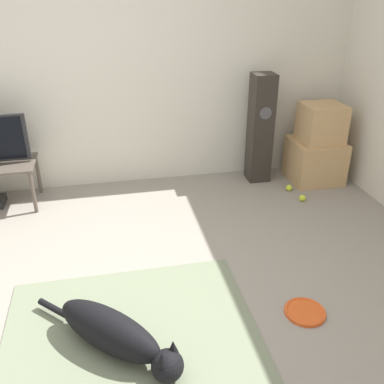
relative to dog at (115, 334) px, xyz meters
The scene contains 10 objects.
ground_plane 0.36m from the dog, 78.02° to the left, with size 12.00×12.00×0.00m, color gray.
wall_back 2.68m from the dog, 88.38° to the left, with size 8.00×0.06×2.55m.
area_rug 0.22m from the dog, 58.68° to the left, with size 1.56×1.19×0.01m.
dog is the anchor object (origin of this frame).
frisbee 1.24m from the dog, ahead, with size 0.27×0.27×0.03m.
cardboard_box_lower 3.01m from the dog, 42.01° to the left, with size 0.53×0.50×0.45m.
cardboard_box_upper 3.05m from the dog, 41.68° to the left, with size 0.41×0.39×0.39m.
floor_speaker 2.75m from the dog, 52.74° to the left, with size 0.23×0.23×1.14m.
tennis_ball_by_boxes 2.60m from the dog, 43.96° to the left, with size 0.07×0.07×0.07m.
tennis_ball_near_speaker 2.46m from the dog, 39.29° to the left, with size 0.07×0.07×0.07m.
Camera 1 is at (-0.01, -2.23, 1.99)m, focal length 40.00 mm.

